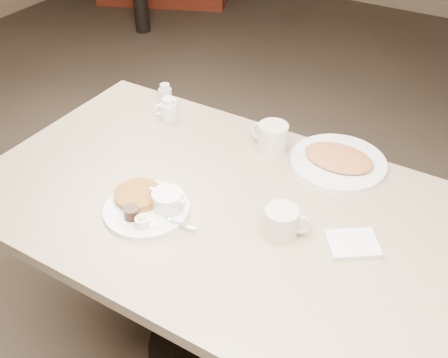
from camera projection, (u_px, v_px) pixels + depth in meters
The scene contains 8 objects.
diner_table at pixel (221, 242), 1.65m from camera, with size 1.50×0.90×0.75m.
main_plate at pixel (149, 204), 1.50m from camera, with size 0.31×0.25×0.07m.
coffee_mug_near at pixel (282, 223), 1.40m from camera, with size 0.14×0.12×0.09m.
napkin at pixel (353, 244), 1.39m from camera, with size 0.17×0.16×0.02m.
coffee_mug_far at pixel (272, 138), 1.72m from camera, with size 0.15×0.12×0.10m.
creamer_left at pixel (168, 109), 1.89m from camera, with size 0.09×0.08×0.08m.
creamer_right at pixel (165, 95), 1.98m from camera, with size 0.07×0.05×0.08m.
hash_plate at pixel (338, 160), 1.68m from camera, with size 0.32×0.32×0.04m.
Camera 1 is at (0.61, -1.00, 1.75)m, focal length 41.54 mm.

